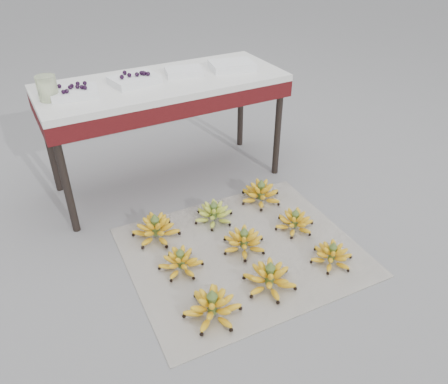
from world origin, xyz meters
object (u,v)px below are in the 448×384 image
tray_far_right (232,65)px  glass_jar (47,88)px  vendor_table (164,93)px  bunch_front_right (332,255)px  bunch_mid_center (244,241)px  tray_left (135,79)px  newspaper_mat (243,251)px  tray_right (184,71)px  tray_far_left (75,92)px  bunch_front_left (212,307)px  bunch_back_center (214,214)px  bunch_mid_right (295,222)px  bunch_back_right (261,194)px  bunch_front_center (270,278)px  bunch_mid_left (181,262)px  bunch_back_left (156,229)px

tray_far_right → glass_jar: glass_jar is taller
tray_far_right → vendor_table: bearing=178.1°
bunch_front_right → bunch_mid_center: 0.48m
bunch_front_right → tray_left: (-0.62, 1.22, 0.70)m
glass_jar → newspaper_mat: bearing=-50.1°
vendor_table → glass_jar: glass_jar is taller
newspaper_mat → tray_far_right: size_ratio=4.00×
tray_right → bunch_front_right: bearing=-77.0°
bunch_mid_center → tray_far_right: size_ratio=0.85×
tray_far_left → tray_right: (0.70, 0.06, -0.00)m
bunch_front_left → bunch_back_center: size_ratio=1.22×
bunch_back_center → glass_jar: bearing=158.1°
bunch_front_left → vendor_table: vendor_table is taller
bunch_mid_right → bunch_back_right: 0.35m
bunch_back_center → tray_left: 0.94m
tray_far_left → glass_jar: size_ratio=2.04×
bunch_front_center → glass_jar: glass_jar is taller
tray_far_right → tray_right: bearing=171.6°
bunch_front_left → bunch_mid_center: 0.51m
bunch_mid_left → bunch_back_left: (-0.02, 0.32, 0.01)m
bunch_mid_right → tray_far_right: size_ratio=0.99×
bunch_front_center → bunch_mid_right: bearing=45.5°
tray_left → newspaper_mat: bearing=-75.6°
glass_jar → tray_far_right: bearing=0.2°
bunch_mid_left → bunch_back_right: (0.72, 0.34, 0.01)m
bunch_back_left → vendor_table: (0.32, 0.55, 0.59)m
bunch_front_right → bunch_front_center: bearing=-162.4°
bunch_back_right → tray_right: 0.92m
tray_right → tray_left: bearing=-177.5°
bunch_mid_center → bunch_back_right: size_ratio=0.95×
tray_far_left → glass_jar: bearing=178.2°
bunch_back_center → bunch_front_right: bearing=-43.5°
bunch_front_left → bunch_mid_left: bearing=113.1°
newspaper_mat → bunch_back_right: size_ratio=4.50×
bunch_mid_left → vendor_table: bearing=46.7°
bunch_mid_left → glass_jar: (-0.38, 0.85, 0.75)m
newspaper_mat → vendor_table: (-0.06, 0.90, 0.65)m
tray_far_left → tray_far_right: (1.02, 0.01, -0.00)m
bunch_front_left → bunch_mid_right: size_ratio=1.16×
bunch_front_left → bunch_front_center: bearing=27.9°
bunch_front_center → bunch_mid_right: 0.51m
bunch_back_center → tray_left: bearing=126.2°
bunch_front_center → tray_left: bearing=106.0°
bunch_front_center → bunch_mid_right: (0.39, 0.33, -0.01)m
bunch_front_right → tray_far_right: 1.38m
bunch_back_left → tray_left: (0.14, 0.57, 0.70)m
bunch_mid_center → glass_jar: (-0.76, 0.87, 0.74)m
bunch_mid_left → vendor_table: vendor_table is taller
bunch_front_right → bunch_mid_left: (-0.74, 0.34, 0.00)m
bunch_front_center → tray_far_right: 1.44m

